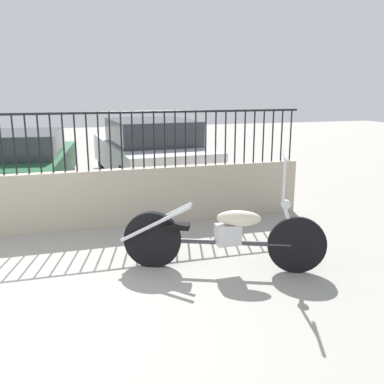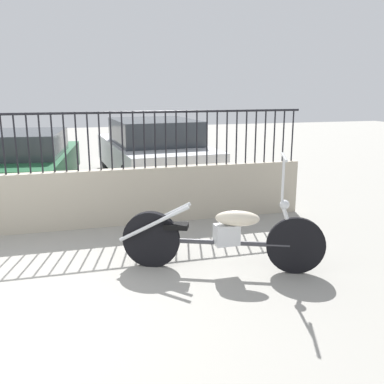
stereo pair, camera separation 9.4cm
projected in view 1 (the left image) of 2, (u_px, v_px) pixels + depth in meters
name	position (u px, v px, depth m)	size (l,w,h in m)	color
low_wall	(1.00, 206.00, 6.13)	(9.33, 0.18, 0.88)	#B2A893
motorcycle_dark_grey	(214.00, 235.00, 4.96)	(2.25, 1.04, 1.37)	black
car_green	(17.00, 163.00, 8.46)	(2.32, 4.17, 1.26)	black
car_silver	(150.00, 150.00, 9.70)	(2.19, 4.55, 1.41)	black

